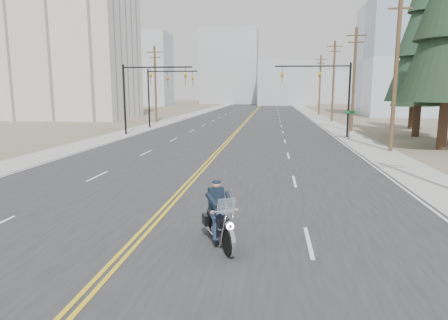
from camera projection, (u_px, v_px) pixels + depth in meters
ground_plane at (79, 304)px, 8.21m from camera, size 400.00×400.00×0.00m
road at (252, 114)px, 76.69m from camera, size 20.00×200.00×0.01m
sidewalk_left at (194, 114)px, 78.06m from camera, size 3.00×200.00×0.01m
sidewalk_right at (313, 115)px, 75.32m from camera, size 3.00×200.00×0.01m
traffic_mast_left at (143, 85)px, 39.75m from camera, size 7.10×0.26×7.00m
traffic_mast_right at (328, 85)px, 37.61m from camera, size 7.10×0.26×7.00m
traffic_mast_far at (162, 87)px, 47.63m from camera, size 6.10×0.26×7.00m
street_sign at (350, 120)px, 35.97m from camera, size 0.90×0.06×2.62m
utility_pole_b at (396, 68)px, 28.21m from camera, size 2.20×0.30×11.50m
utility_pole_c at (354, 78)px, 42.93m from camera, size 2.20×0.30×11.00m
utility_pole_d at (333, 80)px, 57.56m from camera, size 2.20×0.30×11.50m
utility_pole_e at (320, 84)px, 74.24m from camera, size 2.20×0.30×11.00m
utility_pole_left at (155, 83)px, 55.73m from camera, size 2.20×0.30×10.50m
apartment_block at (71, 23)px, 62.82m from camera, size 18.00×14.00×30.00m
glass_building at (432, 59)px, 71.19m from camera, size 24.00×16.00×20.00m
haze_bldg_a at (147, 70)px, 123.03m from camera, size 14.00×12.00×22.00m
haze_bldg_b at (286, 83)px, 128.37m from camera, size 18.00×14.00×14.00m
haze_bldg_c at (406, 74)px, 109.54m from camera, size 16.00×12.00×18.00m
haze_bldg_d at (230, 67)px, 144.42m from camera, size 20.00×15.00×26.00m
haze_bldg_e at (329, 87)px, 150.97m from camera, size 14.00×14.00×12.00m
haze_bldg_f at (119, 81)px, 140.01m from camera, size 12.00×12.00×16.00m
motorcyclist at (220, 214)px, 11.23m from camera, size 1.89×2.57×1.84m
conifer_tall at (424, 32)px, 37.11m from camera, size 6.14×6.14×17.05m
conifer_far at (416, 63)px, 45.49m from camera, size 4.95×4.95×13.25m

